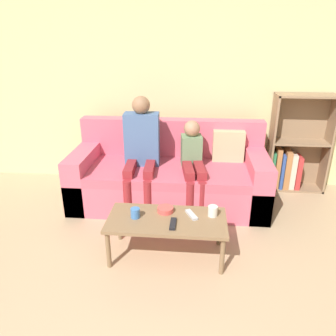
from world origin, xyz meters
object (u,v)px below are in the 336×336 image
object	(u,v)px
person_child	(193,161)
tv_remote_1	(173,224)
coffee_table	(167,223)
bookshelf	(293,153)
person_adult	(141,145)
cup_near	(213,211)
couch	(170,177)
tv_remote_0	(191,215)
snack_bowl	(165,210)
cup_far	(135,213)

from	to	relation	value
person_child	tv_remote_1	xyz separation A→B (m)	(-0.14, -0.99, -0.18)
person_child	coffee_table	bearing A→B (deg)	-110.62
bookshelf	person_adult	world-z (taller)	person_adult
person_adult	cup_near	world-z (taller)	person_adult
couch	bookshelf	bearing A→B (deg)	18.28
tv_remote_0	couch	bearing A→B (deg)	79.37
tv_remote_0	snack_bowl	xyz separation A→B (m)	(-0.23, 0.05, 0.01)
couch	snack_bowl	bearing A→B (deg)	-87.63
coffee_table	tv_remote_0	size ratio (longest dim) A/B	5.90
cup_far	tv_remote_1	distance (m)	0.35
person_adult	couch	bearing A→B (deg)	12.76
coffee_table	person_child	size ratio (longest dim) A/B	1.05
person_adult	snack_bowl	bearing A→B (deg)	-70.01
couch	person_adult	world-z (taller)	person_adult
cup_far	tv_remote_0	bearing A→B (deg)	8.15
bookshelf	person_child	xyz separation A→B (m)	(-1.23, -0.64, 0.09)
bookshelf	tv_remote_1	xyz separation A→B (m)	(-1.37, -1.63, -0.08)
couch	cup_far	bearing A→B (deg)	-101.44
bookshelf	person_adult	xyz separation A→B (m)	(-1.81, -0.58, 0.24)
couch	person_child	size ratio (longest dim) A/B	2.24
bookshelf	coffee_table	bearing A→B (deg)	-133.04
tv_remote_0	person_adult	bearing A→B (deg)	96.98
cup_near	tv_remote_0	size ratio (longest dim) A/B	0.53
person_adult	cup_near	distance (m)	1.19
tv_remote_1	couch	bearing A→B (deg)	96.52
person_adult	bookshelf	bearing A→B (deg)	15.23
cup_far	person_adult	bearing A→B (deg)	95.89
person_child	tv_remote_0	xyz separation A→B (m)	(0.01, -0.83, -0.18)
couch	cup_near	distance (m)	1.06
cup_near	tv_remote_1	distance (m)	0.38
tv_remote_0	tv_remote_1	world-z (taller)	same
person_child	tv_remote_0	world-z (taller)	person_child
cup_near	snack_bowl	size ratio (longest dim) A/B	0.64
cup_near	tv_remote_1	xyz separation A→B (m)	(-0.33, -0.18, -0.04)
coffee_table	snack_bowl	size ratio (longest dim) A/B	7.15
cup_far	snack_bowl	world-z (taller)	cup_far
person_child	tv_remote_0	distance (m)	0.85
bookshelf	cup_near	world-z (taller)	bookshelf
person_child	snack_bowl	world-z (taller)	person_child
bookshelf	person_adult	distance (m)	1.91
person_adult	snack_bowl	distance (m)	0.96
tv_remote_0	cup_near	bearing A→B (deg)	-20.17
person_adult	cup_far	bearing A→B (deg)	-86.65
person_adult	person_child	size ratio (longest dim) A/B	1.26
couch	tv_remote_0	size ratio (longest dim) A/B	12.56
tv_remote_1	snack_bowl	size ratio (longest dim) A/B	1.19
tv_remote_0	snack_bowl	world-z (taller)	snack_bowl
couch	tv_remote_1	distance (m)	1.14
person_child	tv_remote_1	bearing A→B (deg)	-106.09
person_adult	tv_remote_1	world-z (taller)	person_adult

